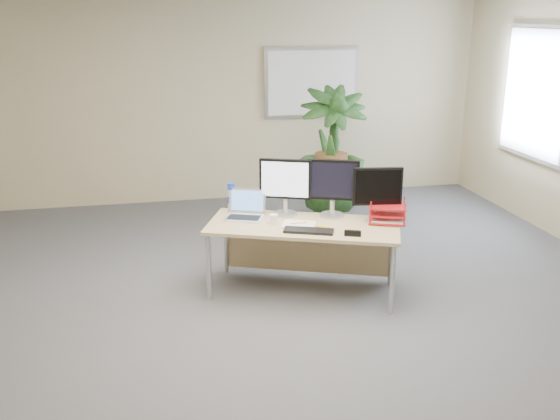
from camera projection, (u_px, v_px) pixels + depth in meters
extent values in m
plane|color=#47474C|center=(289.00, 338.00, 4.92)|extent=(8.00, 8.00, 0.00)
cube|color=#C1B089|center=(223.00, 100.00, 8.24)|extent=(7.00, 0.04, 2.70)
cube|color=silver|center=(312.00, 83.00, 8.39)|extent=(1.30, 0.03, 0.95)
cube|color=white|center=(312.00, 83.00, 8.37)|extent=(1.20, 0.01, 0.85)
cube|color=silver|center=(536.00, 93.00, 7.28)|extent=(0.03, 1.30, 1.55)
cube|color=silver|center=(534.00, 93.00, 7.27)|extent=(0.01, 1.20, 1.45)
cube|color=tan|center=(303.00, 226.00, 5.55)|extent=(1.84, 1.28, 0.03)
cube|color=tan|center=(307.00, 247.00, 5.96)|extent=(1.49, 0.60, 0.50)
cylinder|color=#B8B8BD|center=(209.00, 267.00, 5.49)|extent=(0.04, 0.04, 0.62)
cylinder|color=#B8B8BD|center=(392.00, 279.00, 5.24)|extent=(0.04, 0.04, 0.62)
cylinder|color=#B8B8BD|center=(226.00, 243.00, 6.06)|extent=(0.04, 0.04, 0.62)
cylinder|color=#B8B8BD|center=(392.00, 253.00, 5.82)|extent=(0.04, 0.04, 0.62)
imported|color=#123413|center=(331.00, 160.00, 7.56)|extent=(0.90, 0.90, 1.50)
cylinder|color=#B8B8BD|center=(285.00, 214.00, 5.81)|extent=(0.22, 0.22, 0.02)
cylinder|color=#B8B8BD|center=(285.00, 206.00, 5.79)|extent=(0.04, 0.04, 0.13)
cube|color=black|center=(285.00, 179.00, 5.71)|extent=(0.46, 0.21, 0.37)
cube|color=silver|center=(285.00, 180.00, 5.68)|extent=(0.40, 0.16, 0.32)
cylinder|color=#B8B8BD|center=(332.00, 215.00, 5.77)|extent=(0.22, 0.22, 0.02)
cylinder|color=#B8B8BD|center=(332.00, 207.00, 5.75)|extent=(0.04, 0.04, 0.13)
cube|color=black|center=(333.00, 180.00, 5.67)|extent=(0.46, 0.21, 0.37)
cube|color=black|center=(333.00, 181.00, 5.64)|extent=(0.41, 0.16, 0.33)
cylinder|color=#B8B8BD|center=(376.00, 220.00, 5.64)|extent=(0.20, 0.20, 0.02)
cylinder|color=#B8B8BD|center=(376.00, 212.00, 5.62)|extent=(0.04, 0.04, 0.12)
cube|color=black|center=(378.00, 186.00, 5.55)|extent=(0.45, 0.10, 0.34)
cube|color=black|center=(378.00, 187.00, 5.52)|extent=(0.40, 0.06, 0.30)
cube|color=white|center=(244.00, 218.00, 5.69)|extent=(0.41, 0.35, 0.02)
cube|color=black|center=(244.00, 217.00, 5.67)|extent=(0.33, 0.25, 0.00)
cube|color=white|center=(247.00, 200.00, 5.79)|extent=(0.34, 0.18, 0.23)
cube|color=#5990E6|center=(247.00, 201.00, 5.78)|extent=(0.30, 0.15, 0.18)
cube|color=black|center=(309.00, 231.00, 5.35)|extent=(0.45, 0.29, 0.02)
cylinder|color=white|center=(274.00, 219.00, 5.55)|extent=(0.08, 0.08, 0.09)
torus|color=white|center=(269.00, 219.00, 5.54)|extent=(0.06, 0.03, 0.06)
cube|color=white|center=(299.00, 224.00, 5.53)|extent=(0.35, 0.31, 0.01)
cylinder|color=orange|center=(299.00, 223.00, 5.53)|extent=(0.15, 0.02, 0.01)
cylinder|color=yellow|center=(323.00, 227.00, 5.45)|extent=(0.12, 0.08, 0.02)
cylinder|color=silver|center=(231.00, 201.00, 5.86)|extent=(0.07, 0.07, 0.22)
cylinder|color=blue|center=(231.00, 186.00, 5.82)|extent=(0.07, 0.07, 0.06)
cylinder|color=blue|center=(231.00, 200.00, 5.86)|extent=(0.07, 0.07, 0.07)
cube|color=#B2151A|center=(387.00, 221.00, 5.60)|extent=(0.39, 0.34, 0.01)
cube|color=#B2151A|center=(387.00, 214.00, 5.58)|extent=(0.39, 0.34, 0.01)
cube|color=#B2151A|center=(388.00, 206.00, 5.56)|extent=(0.39, 0.34, 0.01)
cube|color=white|center=(387.00, 219.00, 5.59)|extent=(0.35, 0.31, 0.02)
cube|color=black|center=(353.00, 233.00, 5.25)|extent=(0.15, 0.09, 0.05)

